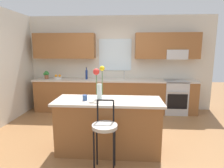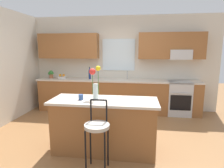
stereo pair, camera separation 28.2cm
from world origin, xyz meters
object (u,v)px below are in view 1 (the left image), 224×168
Objects in this scene: kitchen_island at (108,126)px; fruit_bowl_oranges at (58,77)px; mug_ceramic at (85,98)px; bar_stool_near at (105,130)px; flower_vase at (99,82)px; oven_range at (175,97)px; potted_plant_small at (46,74)px; bottle_olive_oil at (87,74)px.

kitchen_island is 2.79m from fruit_bowl_oranges.
bar_stool_near is at bearing -52.56° from mug_ceramic.
oven_range is at bearing 49.35° from flower_vase.
kitchen_island is 7.48× the size of fruit_bowl_oranges.
bar_stool_near is at bearing -75.12° from flower_vase.
potted_plant_small is at bearing 125.53° from mug_ceramic.
bar_stool_near is 4.57× the size of potted_plant_small.
fruit_bowl_oranges reaches higher than mug_ceramic.
bar_stool_near is at bearing -54.12° from potted_plant_small.
oven_range is 2.90m from flower_vase.
fruit_bowl_oranges reaches higher than oven_range.
bottle_olive_oil reaches higher than kitchen_island.
mug_ceramic is (-2.04, -2.23, 0.51)m from oven_range.
flower_vase is 2.82m from potted_plant_small.
bottle_olive_oil is at bearing 100.94° from mug_ceramic.
mug_ceramic reaches higher than kitchen_island.
potted_plant_small is (-1.99, 2.75, 0.41)m from bar_stool_near.
potted_plant_small reaches higher than bar_stool_near.
fruit_bowl_oranges is (-1.65, 2.75, 0.33)m from bar_stool_near.
bottle_olive_oil is at bearing 107.01° from flower_vase.
flower_vase is 2.63m from fruit_bowl_oranges.
oven_range is at bearing -0.40° from potted_plant_small.
bottle_olive_oil is at bearing 110.39° from kitchen_island.
oven_range is 0.51× the size of kitchen_island.
flower_vase is 2.36× the size of fruit_bowl_oranges.
potted_plant_small reaches higher than kitchen_island.
mug_ceramic is at bearing -79.06° from bottle_olive_oil.
kitchen_island is 0.58m from bar_stool_near.
fruit_bowl_oranges is at bearing 119.46° from mug_ceramic.
kitchen_island is 3.02m from potted_plant_small.
mug_ceramic is 2.30m from bottle_olive_oil.
bar_stool_near is at bearing -73.45° from bottle_olive_oil.
flower_vase is at bearing 104.88° from bar_stool_near.
kitchen_island is 2.42m from bottle_olive_oil.
oven_range is 2.73m from kitchen_island.
oven_range is 3.35m from fruit_bowl_oranges.
kitchen_island is 1.72× the size of bar_stool_near.
bar_stool_near is (-1.66, -2.73, 0.18)m from oven_range.
flower_vase reaches higher than kitchen_island.
potted_plant_small is (-3.65, 0.03, 0.59)m from oven_range.
fruit_bowl_oranges reaches higher than kitchen_island.
bar_stool_near is at bearing -121.33° from oven_range.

